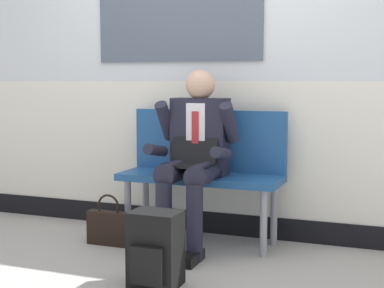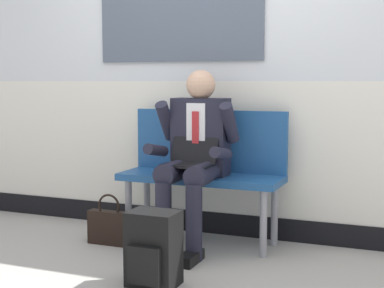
{
  "view_description": "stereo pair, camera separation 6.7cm",
  "coord_description": "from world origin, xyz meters",
  "px_view_note": "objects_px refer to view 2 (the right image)",
  "views": [
    {
      "loc": [
        1.4,
        -3.48,
        1.18
      ],
      "look_at": [
        -0.01,
        0.15,
        0.75
      ],
      "focal_mm": 53.65,
      "sensor_mm": 36.0,
      "label": 1
    },
    {
      "loc": [
        1.46,
        -3.46,
        1.18
      ],
      "look_at": [
        -0.01,
        0.15,
        0.75
      ],
      "focal_mm": 53.65,
      "sensor_mm": 36.0,
      "label": 2
    }
  ],
  "objects_px": {
    "handbag": "(109,226)",
    "backpack": "(153,249)",
    "bench_with_person": "(204,165)",
    "person_seated": "(194,153)"
  },
  "relations": [
    {
      "from": "person_seated",
      "to": "backpack",
      "type": "height_order",
      "value": "person_seated"
    },
    {
      "from": "bench_with_person",
      "to": "handbag",
      "type": "xyz_separation_m",
      "value": [
        -0.6,
        -0.36,
        -0.43
      ]
    },
    {
      "from": "bench_with_person",
      "to": "handbag",
      "type": "height_order",
      "value": "bench_with_person"
    },
    {
      "from": "bench_with_person",
      "to": "person_seated",
      "type": "height_order",
      "value": "person_seated"
    },
    {
      "from": "bench_with_person",
      "to": "backpack",
      "type": "relative_size",
      "value": 2.71
    },
    {
      "from": "bench_with_person",
      "to": "handbag",
      "type": "relative_size",
      "value": 3.18
    },
    {
      "from": "person_seated",
      "to": "bench_with_person",
      "type": "bearing_deg",
      "value": 90.0
    },
    {
      "from": "person_seated",
      "to": "backpack",
      "type": "bearing_deg",
      "value": -85.15
    },
    {
      "from": "bench_with_person",
      "to": "person_seated",
      "type": "xyz_separation_m",
      "value": [
        0.0,
        -0.2,
        0.11
      ]
    },
    {
      "from": "handbag",
      "to": "backpack",
      "type": "bearing_deg",
      "value": -43.65
    }
  ]
}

